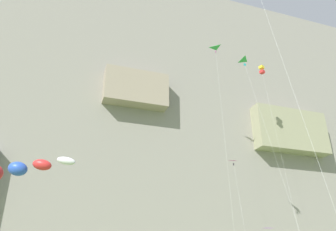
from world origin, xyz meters
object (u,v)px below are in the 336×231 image
object	(u,v)px
kite_delta_upper_left	(236,169)
kite_box_far_left	(262,71)
kite_delta_mid_left	(217,60)
kite_windsock_mid_center	(16,169)
kite_delta_high_center	(249,71)

from	to	relation	value
kite_delta_upper_left	kite_box_far_left	world-z (taller)	kite_box_far_left
kite_box_far_left	kite_delta_mid_left	bearing A→B (deg)	-172.80
kite_delta_upper_left	kite_delta_mid_left	distance (m)	18.07
kite_delta_upper_left	kite_windsock_mid_center	size ratio (longest dim) A/B	1.82
kite_delta_upper_left	kite_windsock_mid_center	world-z (taller)	kite_delta_upper_left
kite_box_far_left	kite_delta_high_center	world-z (taller)	kite_box_far_left
kite_delta_upper_left	kite_delta_high_center	distance (m)	13.26
kite_delta_upper_left	kite_delta_mid_left	bearing A→B (deg)	99.32
kite_delta_mid_left	kite_delta_upper_left	bearing A→B (deg)	-80.68
kite_delta_upper_left	kite_box_far_left	size ratio (longest dim) A/B	0.46
kite_delta_high_center	kite_delta_mid_left	bearing A→B (deg)	103.87
kite_windsock_mid_center	kite_delta_high_center	bearing A→B (deg)	29.96
kite_windsock_mid_center	kite_delta_high_center	size ratio (longest dim) A/B	0.30
kite_box_far_left	kite_delta_upper_left	bearing A→B (deg)	-159.12
kite_delta_upper_left	kite_box_far_left	bearing A→B (deg)	20.88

